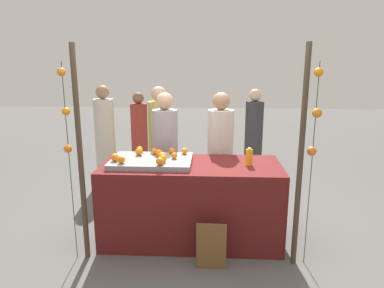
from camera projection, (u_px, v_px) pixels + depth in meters
name	position (u px, v px, depth m)	size (l,w,h in m)	color
ground_plane	(191.00, 238.00, 4.26)	(24.00, 24.00, 0.00)	#565451
stall_counter	(191.00, 202.00, 4.15)	(2.06, 0.88, 0.93)	#5B1919
orange_tray	(152.00, 161.00, 4.05)	(0.92, 0.62, 0.06)	gray
orange_0	(159.00, 153.00, 4.11)	(0.09, 0.09, 0.09)	orange
orange_1	(162.00, 156.00, 3.97)	(0.09, 0.09, 0.09)	orange
orange_2	(140.00, 150.00, 4.29)	(0.08, 0.08, 0.08)	orange
orange_3	(160.00, 161.00, 3.77)	(0.09, 0.09, 0.09)	orange
orange_4	(184.00, 151.00, 4.23)	(0.08, 0.08, 0.08)	orange
orange_5	(163.00, 159.00, 3.87)	(0.09, 0.09, 0.09)	orange
orange_6	(139.00, 152.00, 4.17)	(0.09, 0.09, 0.09)	orange
orange_7	(121.00, 160.00, 3.84)	(0.08, 0.08, 0.08)	orange
orange_8	(115.00, 157.00, 3.93)	(0.09, 0.09, 0.09)	orange
orange_9	(172.00, 151.00, 4.25)	(0.07, 0.07, 0.07)	orange
orange_10	(155.00, 151.00, 4.22)	(0.07, 0.07, 0.07)	orange
orange_11	(174.00, 156.00, 4.02)	(0.07, 0.07, 0.07)	orange
juice_bottle	(249.00, 157.00, 3.97)	(0.08, 0.08, 0.20)	orange
chalkboard_sign	(211.00, 247.00, 3.58)	(0.31, 0.03, 0.51)	brown
vendor_left	(166.00, 159.00, 4.77)	(0.34, 0.34, 1.69)	#99999E
vendor_right	(220.00, 160.00, 4.70)	(0.34, 0.34, 1.70)	beige
crowd_person_0	(160.00, 145.00, 5.49)	(0.34, 0.34, 1.72)	tan
crowd_person_1	(254.00, 137.00, 6.37)	(0.32, 0.32, 1.61)	#333338
crowd_person_2	(140.00, 136.00, 6.55)	(0.31, 0.31, 1.53)	maroon
crowd_person_3	(105.00, 138.00, 6.05)	(0.34, 0.34, 1.69)	beige
canopy_post_left	(80.00, 157.00, 3.59)	(0.06, 0.06, 2.26)	#473828
canopy_post_right	(300.00, 160.00, 3.47)	(0.06, 0.06, 2.26)	#473828
garland_strand_left	(65.00, 116.00, 3.48)	(0.10, 0.10, 2.08)	#2D4C23
garland_strand_right	(315.00, 119.00, 3.38)	(0.11, 0.11, 2.08)	#2D4C23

